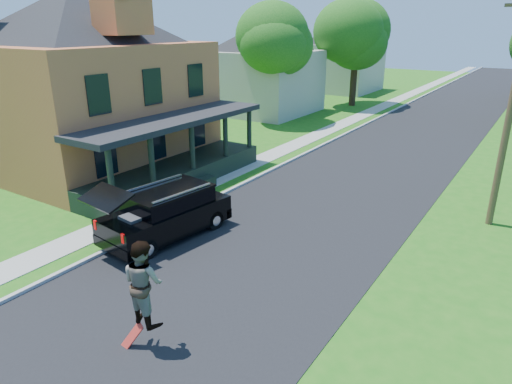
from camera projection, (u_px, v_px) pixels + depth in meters
The scene contains 14 objects.
ground at pixel (213, 281), 13.36m from camera, with size 140.00×140.00×0.00m, color #1D6514.
street at pixel (407, 142), 29.10m from camera, with size 8.00×120.00×0.02m, color black.
curb at pixel (347, 134), 31.16m from camera, with size 0.15×120.00×0.12m, color #A1A19C.
sidewalk at pixel (326, 131), 31.96m from camera, with size 1.30×120.00×0.03m, color #A0A198.
front_walk at pixel (138, 173), 22.94m from camera, with size 6.50×1.20×0.03m, color #A0A198.
main_house at pixel (82, 69), 22.91m from camera, with size 15.56×15.56×10.10m.
neighbor_house_mid at pixel (262, 61), 37.69m from camera, with size 12.78×12.78×8.30m.
neighbor_house_far at pixel (339, 52), 50.27m from camera, with size 12.78×12.78×8.30m.
black_suv at pixel (166, 213), 15.87m from camera, with size 2.50×5.17×2.32m.
skateboarder at pixel (143, 282), 10.20m from camera, with size 1.08×0.89×2.03m.
skateboard at pixel (131, 339), 10.55m from camera, with size 0.60×0.44×0.80m.
tree_left_mid at pixel (277, 36), 33.41m from camera, with size 6.07×6.07×9.19m.
tree_left_far at pixel (356, 34), 39.96m from camera, with size 6.93×6.64×9.31m.
utility_pole_near at pixel (510, 111), 15.73m from camera, with size 1.52×0.27×8.22m.
Camera 1 is at (7.40, -9.06, 7.08)m, focal length 32.00 mm.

